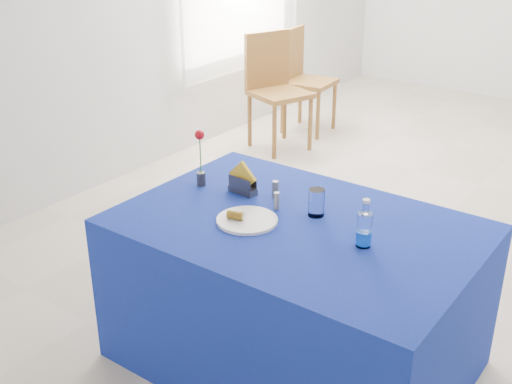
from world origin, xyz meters
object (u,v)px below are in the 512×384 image
plate (247,220)px  chair_win_a (274,82)px  water_bottle (364,231)px  blue_table (295,294)px  chair_win_b (301,73)px

plate → chair_win_a: chair_win_a is taller
chair_win_a → water_bottle: bearing=-118.6°
water_bottle → blue_table: bearing=177.1°
chair_win_a → chair_win_b: (-0.05, 0.54, -0.03)m
plate → chair_win_b: bearing=118.4°
plate → chair_win_a: size_ratio=0.27×
plate → water_bottle: water_bottle is taller
plate → water_bottle: size_ratio=1.30×
chair_win_b → plate: bearing=-157.3°
blue_table → water_bottle: (0.34, -0.02, 0.45)m
water_bottle → chair_win_a: chair_win_a is taller
chair_win_a → plate: bearing=-127.3°
plate → blue_table: bearing=33.8°
water_bottle → chair_win_b: chair_win_b is taller
plate → chair_win_b: size_ratio=0.28×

